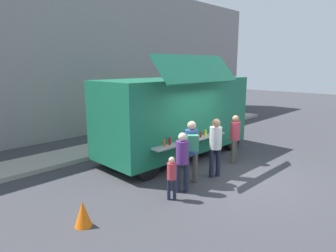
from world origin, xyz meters
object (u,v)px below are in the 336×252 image
at_px(customer_mid_with_backpack, 192,146).
at_px(customer_rear_waiting, 182,157).
at_px(traffic_cone_orange, 83,214).
at_px(customer_extra_browsing, 235,135).
at_px(food_truck_main, 176,114).
at_px(customer_front_ordering, 215,143).
at_px(trash_bin, 200,119).
at_px(child_near_queue, 172,174).

distance_m(customer_mid_with_backpack, customer_rear_waiting, 0.69).
xyz_separation_m(traffic_cone_orange, customer_extra_browsing, (5.72, -0.10, 0.71)).
relative_size(traffic_cone_orange, customer_rear_waiting, 0.34).
height_order(food_truck_main, customer_front_ordering, food_truck_main).
distance_m(customer_front_ordering, customer_mid_with_backpack, 0.88).
height_order(customer_front_ordering, customer_rear_waiting, customer_front_ordering).
height_order(food_truck_main, trash_bin, food_truck_main).
height_order(customer_mid_with_backpack, customer_extra_browsing, customer_mid_with_backpack).
distance_m(customer_rear_waiting, child_near_queue, 0.61).
bearing_deg(food_truck_main, child_near_queue, -138.08).
height_order(trash_bin, customer_rear_waiting, customer_rear_waiting).
height_order(trash_bin, customer_extra_browsing, customer_extra_browsing).
height_order(customer_front_ordering, customer_extra_browsing, customer_front_ordering).
xyz_separation_m(food_truck_main, trash_bin, (4.47, 2.32, -1.03)).
bearing_deg(food_truck_main, customer_extra_browsing, -66.19).
bearing_deg(child_near_queue, customer_extra_browsing, -34.61).
relative_size(trash_bin, customer_rear_waiting, 0.65).
bearing_deg(customer_rear_waiting, child_near_queue, 143.00).
bearing_deg(customer_mid_with_backpack, trash_bin, -10.94).
bearing_deg(child_near_queue, trash_bin, -7.98).
xyz_separation_m(trash_bin, customer_rear_waiting, (-6.69, -4.56, 0.44)).
relative_size(traffic_cone_orange, customer_mid_with_backpack, 0.31).
height_order(traffic_cone_orange, trash_bin, trash_bin).
xyz_separation_m(customer_rear_waiting, customer_extra_browsing, (3.04, 0.28, 0.03)).
bearing_deg(customer_mid_with_backpack, customer_rear_waiting, 151.95).
height_order(trash_bin, child_near_queue, child_near_queue).
xyz_separation_m(trash_bin, customer_front_ordering, (-5.19, -4.56, 0.54)).
height_order(trash_bin, customer_mid_with_backpack, customer_mid_with_backpack).
distance_m(customer_front_ordering, child_near_queue, 2.06).
bearing_deg(customer_front_ordering, customer_extra_browsing, -59.04).
height_order(traffic_cone_orange, customer_extra_browsing, customer_extra_browsing).
xyz_separation_m(trash_bin, child_near_queue, (-7.21, -4.68, 0.14)).
bearing_deg(trash_bin, traffic_cone_orange, -155.93).
bearing_deg(trash_bin, customer_mid_with_backpack, -144.28).
relative_size(food_truck_main, traffic_cone_orange, 10.70).
height_order(customer_front_ordering, customer_mid_with_backpack, customer_mid_with_backpack).
height_order(traffic_cone_orange, customer_mid_with_backpack, customer_mid_with_backpack).
bearing_deg(food_truck_main, traffic_cone_orange, -157.91).
xyz_separation_m(food_truck_main, customer_front_ordering, (-0.73, -2.24, -0.49)).
relative_size(customer_mid_with_backpack, child_near_queue, 1.61).
height_order(food_truck_main, customer_rear_waiting, food_truck_main).
xyz_separation_m(food_truck_main, customer_extra_browsing, (0.81, -1.96, -0.56)).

